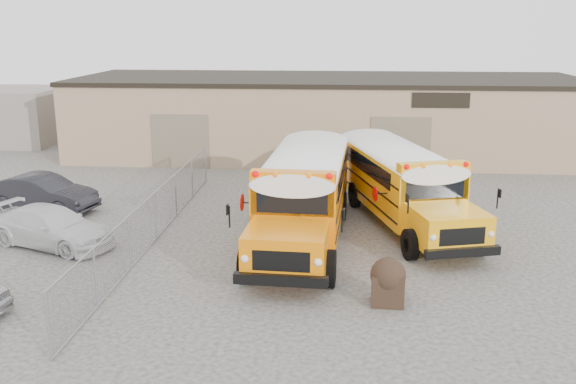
# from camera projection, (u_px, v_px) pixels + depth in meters

# --- Properties ---
(ground) EXTENTS (120.00, 120.00, 0.00)m
(ground) POSITION_uv_depth(u_px,v_px,m) (314.00, 274.00, 20.62)
(ground) COLOR #393634
(ground) RESTS_ON ground
(warehouse) EXTENTS (30.20, 10.20, 4.67)m
(warehouse) POSITION_uv_depth(u_px,v_px,m) (328.00, 115.00, 39.28)
(warehouse) COLOR #9A7F5F
(warehouse) RESTS_ON ground
(chainlink_fence) EXTENTS (0.07, 18.07, 1.81)m
(chainlink_fence) POSITION_uv_depth(u_px,v_px,m) (156.00, 216.00, 23.75)
(chainlink_fence) COLOR gray
(chainlink_fence) RESTS_ON ground
(distant_building_left) EXTENTS (8.00, 6.00, 3.60)m
(distant_building_left) POSITION_uv_depth(u_px,v_px,m) (1.00, 115.00, 43.08)
(distant_building_left) COLOR gray
(distant_building_left) RESTS_ON ground
(school_bus_left) EXTENTS (3.70, 11.44, 3.31)m
(school_bus_left) POSITION_uv_depth(u_px,v_px,m) (320.00, 151.00, 30.44)
(school_bus_left) COLOR orange
(school_bus_left) RESTS_ON ground
(school_bus_right) EXTENTS (5.30, 10.95, 3.12)m
(school_bus_right) POSITION_uv_depth(u_px,v_px,m) (355.00, 148.00, 31.96)
(school_bus_right) COLOR #FFAA0F
(school_bus_right) RESTS_ON ground
(tarp_bundle) EXTENTS (1.02, 1.02, 1.39)m
(tarp_bundle) POSITION_uv_depth(u_px,v_px,m) (388.00, 281.00, 18.28)
(tarp_bundle) COLOR black
(tarp_bundle) RESTS_ON ground
(car_white) EXTENTS (5.27, 3.58, 1.42)m
(car_white) POSITION_uv_depth(u_px,v_px,m) (51.00, 227.00, 23.10)
(car_white) COLOR silver
(car_white) RESTS_ON ground
(car_dark) EXTENTS (4.98, 2.67, 1.56)m
(car_dark) POSITION_uv_depth(u_px,v_px,m) (42.00, 193.00, 27.40)
(car_dark) COLOR black
(car_dark) RESTS_ON ground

